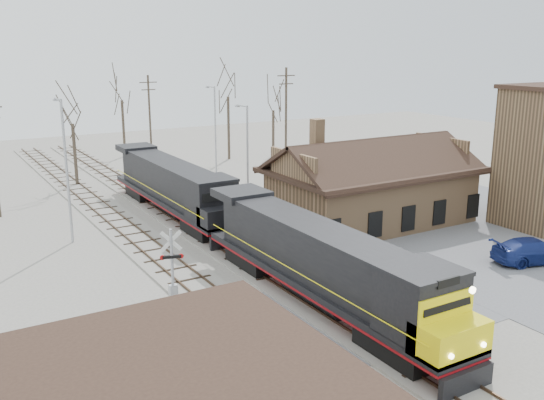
# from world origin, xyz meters

# --- Properties ---
(ground) EXTENTS (140.00, 140.00, 0.00)m
(ground) POSITION_xyz_m (0.00, 0.00, 0.00)
(ground) COLOR #A29C92
(ground) RESTS_ON ground
(road) EXTENTS (60.00, 9.00, 0.03)m
(road) POSITION_xyz_m (0.00, 0.00, 0.01)
(road) COLOR #59595E
(road) RESTS_ON ground
(parking_lot) EXTENTS (22.00, 26.00, 0.03)m
(parking_lot) POSITION_xyz_m (18.00, 4.00, 0.02)
(parking_lot) COLOR #59595E
(parking_lot) RESTS_ON ground
(track_main) EXTENTS (3.40, 90.00, 0.24)m
(track_main) POSITION_xyz_m (0.00, 15.00, 0.07)
(track_main) COLOR #A29C92
(track_main) RESTS_ON ground
(track_siding) EXTENTS (3.40, 90.00, 0.24)m
(track_siding) POSITION_xyz_m (-4.50, 15.00, 0.07)
(track_siding) COLOR #A29C92
(track_siding) RESTS_ON ground
(depot) EXTENTS (15.20, 9.31, 7.90)m
(depot) POSITION_xyz_m (11.99, 12.00, 2.41)
(depot) COLOR #A07853
(depot) RESTS_ON ground
(locomotive_lead) EXTENTS (2.94, 19.68, 4.37)m
(locomotive_lead) POSITION_xyz_m (0.00, 1.17, 2.29)
(locomotive_lead) COLOR black
(locomotive_lead) RESTS_ON ground
(locomotive_trailing) EXTENTS (2.94, 19.68, 4.13)m
(locomotive_trailing) POSITION_xyz_m (0.00, 21.12, 2.29)
(locomotive_trailing) COLOR black
(locomotive_trailing) RESTS_ON ground
(crossbuck_near) EXTENTS (1.06, 0.41, 3.82)m
(crossbuck_near) POSITION_xyz_m (2.15, -4.48, 1.81)
(crossbuck_near) COLOR #A5A8AD
(crossbuck_near) RESTS_ON ground
(crossbuck_far) EXTENTS (1.16, 0.42, 4.17)m
(crossbuck_far) POSITION_xyz_m (-6.55, 5.28, 1.95)
(crossbuck_far) COLOR #A5A8AD
(crossbuck_far) RESTS_ON ground
(parked_car) EXTENTS (5.69, 3.58, 1.54)m
(parked_car) POSITION_xyz_m (14.94, 0.03, 0.77)
(parked_car) COLOR navy
(parked_car) RESTS_ON ground
(streetlight_a) EXTENTS (0.25, 2.04, 9.68)m
(streetlight_a) POSITION_xyz_m (-8.50, 18.79, 5.38)
(streetlight_a) COLOR #A5A8AD
(streetlight_a) RESTS_ON ground
(streetlight_b) EXTENTS (0.25, 2.04, 8.28)m
(streetlight_b) POSITION_xyz_m (6.61, 21.59, 4.67)
(streetlight_b) COLOR #A5A8AD
(streetlight_b) RESTS_ON ground
(streetlight_c) EXTENTS (0.25, 2.04, 8.94)m
(streetlight_c) POSITION_xyz_m (10.14, 35.00, 5.01)
(streetlight_c) COLOR #A5A8AD
(streetlight_c) RESTS_ON ground
(utility_pole_b) EXTENTS (2.00, 0.24, 9.83)m
(utility_pole_b) POSITION_xyz_m (6.12, 43.35, 5.14)
(utility_pole_b) COLOR #382D23
(utility_pole_b) RESTS_ON ground
(utility_pole_c) EXTENTS (2.00, 0.24, 10.90)m
(utility_pole_c) POSITION_xyz_m (15.43, 29.52, 5.68)
(utility_pole_c) COLOR #382D23
(utility_pole_c) RESTS_ON ground
(tree_b) EXTENTS (3.93, 3.93, 9.62)m
(tree_b) POSITION_xyz_m (-3.99, 36.12, 6.84)
(tree_b) COLOR #382D23
(tree_b) RESTS_ON ground
(tree_c) EXTENTS (4.48, 4.48, 10.97)m
(tree_c) POSITION_xyz_m (4.77, 48.97, 7.81)
(tree_c) COLOR #382D23
(tree_c) RESTS_ON ground
(tree_d) EXTENTS (4.85, 4.85, 11.88)m
(tree_d) POSITION_xyz_m (14.75, 40.97, 8.47)
(tree_d) COLOR #382D23
(tree_d) RESTS_ON ground
(tree_e) EXTENTS (3.65, 3.65, 8.93)m
(tree_e) POSITION_xyz_m (20.38, 40.24, 6.35)
(tree_e) COLOR #382D23
(tree_e) RESTS_ON ground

